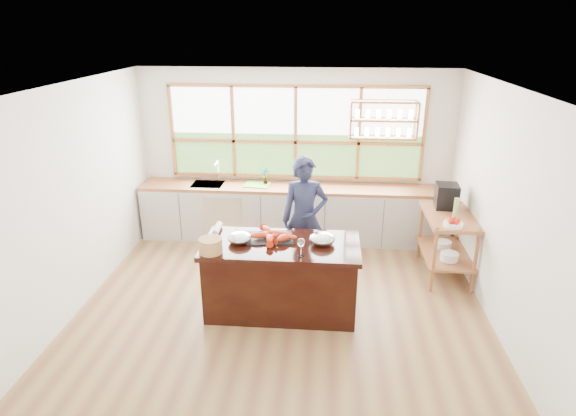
# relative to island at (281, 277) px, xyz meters

# --- Properties ---
(ground_plane) EXTENTS (5.00, 5.00, 0.00)m
(ground_plane) POSITION_rel_island_xyz_m (0.00, 0.20, -0.45)
(ground_plane) COLOR olive
(room_shell) EXTENTS (5.02, 4.52, 2.71)m
(room_shell) POSITION_rel_island_xyz_m (0.02, 0.71, 1.30)
(room_shell) COLOR silver
(room_shell) RESTS_ON ground_plane
(back_counter) EXTENTS (4.90, 0.63, 0.90)m
(back_counter) POSITION_rel_island_xyz_m (-0.02, 2.14, 0.00)
(back_counter) COLOR #B5B1AB
(back_counter) RESTS_ON ground_plane
(right_shelf_unit) EXTENTS (0.62, 1.10, 0.90)m
(right_shelf_unit) POSITION_rel_island_xyz_m (2.19, 1.09, 0.15)
(right_shelf_unit) COLOR #95542B
(right_shelf_unit) RESTS_ON ground_plane
(island) EXTENTS (1.85, 0.90, 0.90)m
(island) POSITION_rel_island_xyz_m (0.00, 0.00, 0.00)
(island) COLOR black
(island) RESTS_ON ground_plane
(cook) EXTENTS (0.67, 0.48, 1.71)m
(cook) POSITION_rel_island_xyz_m (0.23, 0.90, 0.40)
(cook) COLOR #1D213C
(cook) RESTS_ON ground_plane
(potted_plant) EXTENTS (0.17, 0.14, 0.28)m
(potted_plant) POSITION_rel_island_xyz_m (-0.47, 2.20, 0.58)
(potted_plant) COLOR slate
(potted_plant) RESTS_ON back_counter
(cutting_board) EXTENTS (0.43, 0.35, 0.01)m
(cutting_board) POSITION_rel_island_xyz_m (-0.60, 2.14, 0.45)
(cutting_board) COLOR green
(cutting_board) RESTS_ON back_counter
(espresso_machine) EXTENTS (0.32, 0.34, 0.34)m
(espresso_machine) POSITION_rel_island_xyz_m (2.19, 1.37, 0.62)
(espresso_machine) COLOR black
(espresso_machine) RESTS_ON right_shelf_unit
(wine_bottle) EXTENTS (0.09, 0.09, 0.27)m
(wine_bottle) POSITION_rel_island_xyz_m (2.24, 1.02, 0.58)
(wine_bottle) COLOR #91B053
(wine_bottle) RESTS_ON right_shelf_unit
(fruit_bowl) EXTENTS (0.25, 0.25, 0.11)m
(fruit_bowl) POSITION_rel_island_xyz_m (2.14, 0.70, 0.49)
(fruit_bowl) COLOR white
(fruit_bowl) RESTS_ON right_shelf_unit
(slate_board) EXTENTS (0.60, 0.47, 0.02)m
(slate_board) POSITION_rel_island_xyz_m (-0.15, 0.13, 0.45)
(slate_board) COLOR black
(slate_board) RESTS_ON island
(lobster_pile) EXTENTS (0.52, 0.48, 0.08)m
(lobster_pile) POSITION_rel_island_xyz_m (-0.13, 0.10, 0.50)
(lobster_pile) COLOR red
(lobster_pile) RESTS_ON slate_board
(mixing_bowl_left) EXTENTS (0.28, 0.28, 0.14)m
(mixing_bowl_left) POSITION_rel_island_xyz_m (-0.49, -0.01, 0.51)
(mixing_bowl_left) COLOR silver
(mixing_bowl_left) RESTS_ON island
(mixing_bowl_right) EXTENTS (0.31, 0.31, 0.15)m
(mixing_bowl_right) POSITION_rel_island_xyz_m (0.48, 0.04, 0.51)
(mixing_bowl_right) COLOR silver
(mixing_bowl_right) RESTS_ON island
(wine_glass) EXTENTS (0.08, 0.08, 0.22)m
(wine_glass) POSITION_rel_island_xyz_m (0.25, -0.31, 0.61)
(wine_glass) COLOR white
(wine_glass) RESTS_ON island
(wicker_basket) EXTENTS (0.27, 0.27, 0.17)m
(wicker_basket) POSITION_rel_island_xyz_m (-0.77, -0.30, 0.53)
(wicker_basket) COLOR #B68247
(wicker_basket) RESTS_ON island
(parchment_roll) EXTENTS (0.09, 0.30, 0.08)m
(parchment_roll) POSITION_rel_island_xyz_m (-0.83, 0.28, 0.49)
(parchment_roll) COLOR silver
(parchment_roll) RESTS_ON island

